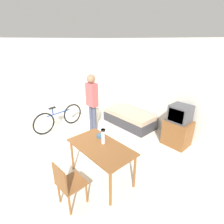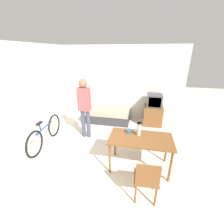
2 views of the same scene
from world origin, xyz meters
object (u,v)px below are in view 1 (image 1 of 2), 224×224
wooden_chair (67,183)px  tv (178,127)px  dining_table (101,150)px  bicycle (59,118)px  daybed (129,118)px  mate_bowl (100,136)px  person_standing (92,100)px  thermos_flask (103,136)px

wooden_chair → tv: bearing=85.5°
dining_table → wooden_chair: 0.86m
tv → bicycle: size_ratio=0.66×
dining_table → wooden_chair: size_ratio=1.55×
dining_table → wooden_chair: wooden_chair is taller
daybed → mate_bowl: (1.03, -2.03, 0.57)m
person_standing → thermos_flask: person_standing is taller
daybed → person_standing: person_standing is taller
dining_table → bicycle: (-2.60, 0.38, -0.32)m
bicycle → person_standing: 1.34m
dining_table → thermos_flask: 0.28m
tv → wooden_chair: 3.14m
tv → wooden_chair: (-0.25, -3.13, -0.02)m
tv → thermos_flask: tv is taller
wooden_chair → bicycle: wooden_chair is taller
mate_bowl → thermos_flask: bearing=-21.7°
tv → dining_table: 2.33m
bicycle → mate_bowl: bearing=-4.6°
wooden_chair → person_standing: size_ratio=0.49×
daybed → dining_table: bearing=-59.6°
dining_table → mate_bowl: 0.36m
daybed → tv: 1.71m
wooden_chair → thermos_flask: bearing=101.5°
daybed → thermos_flask: size_ratio=5.62×
wooden_chair → person_standing: bearing=134.0°
dining_table → person_standing: (-1.64, 1.01, 0.38)m
mate_bowl → tv: bearing=72.5°
bicycle → person_standing: (0.96, 0.63, 0.70)m
thermos_flask → bicycle: bearing=173.8°
dining_table → person_standing: size_ratio=0.75×
tv → person_standing: 2.46m
tv → person_standing: size_ratio=0.63×
daybed → mate_bowl: mate_bowl is taller
daybed → bicycle: bearing=-125.3°
dining_table → thermos_flask: bearing=117.0°
tv → wooden_chair: bearing=-94.5°
daybed → thermos_flask: 2.55m
tv → person_standing: bearing=-147.6°
bicycle → thermos_flask: thermos_flask is taller
bicycle → mate_bowl: size_ratio=12.69×
tv → person_standing: person_standing is taller
thermos_flask → daybed: bearing=120.5°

